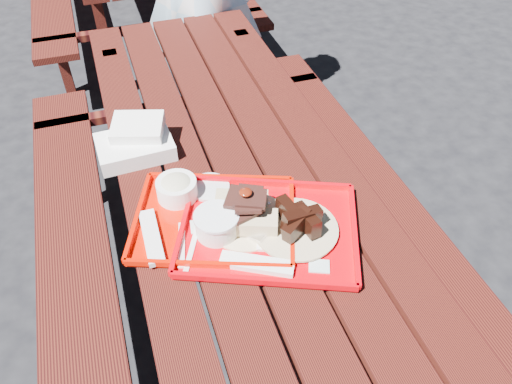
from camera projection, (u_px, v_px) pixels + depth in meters
ground at (245, 310)px, 2.09m from camera, size 60.00×60.00×0.00m
picnic_table_near at (242, 218)px, 1.70m from camera, size 1.41×2.40×0.75m
near_tray at (215, 209)px, 1.42m from camera, size 0.54×0.49×0.14m
far_tray at (265, 229)px, 1.38m from camera, size 0.59×0.54×0.08m
white_cloth at (136, 142)px, 1.64m from camera, size 0.25×0.21×0.10m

